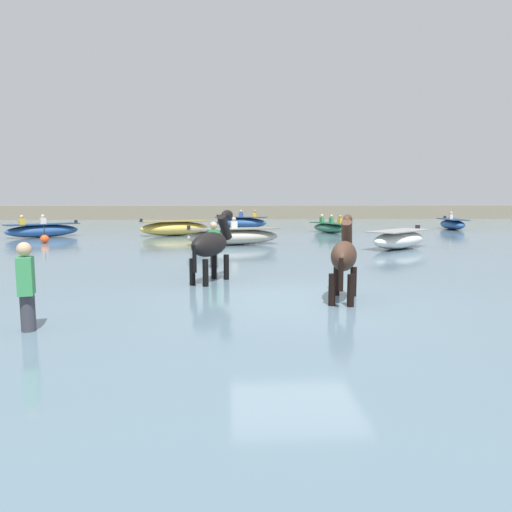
{
  "coord_description": "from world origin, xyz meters",
  "views": [
    {
      "loc": [
        -1.26,
        -8.51,
        2.21
      ],
      "look_at": [
        -0.6,
        2.77,
        0.85
      ],
      "focal_mm": 32.4,
      "sensor_mm": 36.0,
      "label": 1
    }
  ],
  "objects_px": {
    "person_onlooker_right": "(214,249)",
    "channel_buoy": "(45,239)",
    "boat_near_port": "(233,236)",
    "horse_lead_black": "(211,246)",
    "boat_near_starboard": "(241,222)",
    "boat_mid_outer": "(43,230)",
    "boat_mid_channel": "(175,228)",
    "boat_far_inshore": "(399,239)",
    "boat_far_offshore": "(452,224)",
    "boat_distant_west": "(330,228)",
    "horse_trailing_dark_bay": "(344,258)",
    "person_wading_close": "(27,295)"
  },
  "relations": [
    {
      "from": "boat_far_inshore",
      "to": "boat_near_port",
      "type": "height_order",
      "value": "boat_near_port"
    },
    {
      "from": "horse_trailing_dark_bay",
      "to": "boat_mid_outer",
      "type": "height_order",
      "value": "horse_trailing_dark_bay"
    },
    {
      "from": "horse_lead_black",
      "to": "boat_mid_channel",
      "type": "xyz_separation_m",
      "value": [
        -2.5,
        14.3,
        -0.43
      ]
    },
    {
      "from": "boat_mid_channel",
      "to": "boat_far_offshore",
      "type": "height_order",
      "value": "boat_far_offshore"
    },
    {
      "from": "boat_distant_west",
      "to": "boat_near_port",
      "type": "distance_m",
      "value": 9.0
    },
    {
      "from": "horse_trailing_dark_bay",
      "to": "boat_far_inshore",
      "type": "distance_m",
      "value": 10.2
    },
    {
      "from": "boat_mid_outer",
      "to": "boat_mid_channel",
      "type": "distance_m",
      "value": 6.65
    },
    {
      "from": "boat_near_starboard",
      "to": "person_onlooker_right",
      "type": "relative_size",
      "value": 2.3
    },
    {
      "from": "boat_mid_outer",
      "to": "boat_far_inshore",
      "type": "height_order",
      "value": "boat_mid_outer"
    },
    {
      "from": "horse_trailing_dark_bay",
      "to": "boat_near_port",
      "type": "relative_size",
      "value": 0.47
    },
    {
      "from": "boat_mid_channel",
      "to": "boat_near_starboard",
      "type": "relative_size",
      "value": 1.04
    },
    {
      "from": "person_onlooker_right",
      "to": "channel_buoy",
      "type": "relative_size",
      "value": 1.93
    },
    {
      "from": "boat_far_inshore",
      "to": "boat_near_starboard",
      "type": "relative_size",
      "value": 0.88
    },
    {
      "from": "boat_far_offshore",
      "to": "channel_buoy",
      "type": "relative_size",
      "value": 4.24
    },
    {
      "from": "boat_far_inshore",
      "to": "boat_far_offshore",
      "type": "xyz_separation_m",
      "value": [
        7.89,
        11.66,
        -0.02
      ]
    },
    {
      "from": "boat_near_port",
      "to": "person_wading_close",
      "type": "height_order",
      "value": "person_wading_close"
    },
    {
      "from": "boat_mid_channel",
      "to": "boat_distant_west",
      "type": "relative_size",
      "value": 1.21
    },
    {
      "from": "boat_mid_outer",
      "to": "boat_near_port",
      "type": "distance_m",
      "value": 10.78
    },
    {
      "from": "boat_mid_outer",
      "to": "person_wading_close",
      "type": "relative_size",
      "value": 2.15
    },
    {
      "from": "horse_trailing_dark_bay",
      "to": "boat_near_starboard",
      "type": "distance_m",
      "value": 23.0
    },
    {
      "from": "boat_near_starboard",
      "to": "boat_mid_outer",
      "type": "bearing_deg",
      "value": -145.08
    },
    {
      "from": "horse_trailing_dark_bay",
      "to": "boat_near_port",
      "type": "height_order",
      "value": "horse_trailing_dark_bay"
    },
    {
      "from": "boat_mid_channel",
      "to": "person_wading_close",
      "type": "height_order",
      "value": "person_wading_close"
    },
    {
      "from": "person_onlooker_right",
      "to": "boat_near_starboard",
      "type": "bearing_deg",
      "value": 86.14
    },
    {
      "from": "person_onlooker_right",
      "to": "boat_mid_channel",
      "type": "bearing_deg",
      "value": 101.58
    },
    {
      "from": "boat_mid_outer",
      "to": "channel_buoy",
      "type": "distance_m",
      "value": 3.72
    },
    {
      "from": "boat_distant_west",
      "to": "person_onlooker_right",
      "type": "bearing_deg",
      "value": -114.52
    },
    {
      "from": "boat_far_inshore",
      "to": "boat_far_offshore",
      "type": "distance_m",
      "value": 14.08
    },
    {
      "from": "boat_near_starboard",
      "to": "channel_buoy",
      "type": "xyz_separation_m",
      "value": [
        -8.93,
        -10.66,
        -0.2
      ]
    },
    {
      "from": "boat_near_port",
      "to": "channel_buoy",
      "type": "bearing_deg",
      "value": 171.46
    },
    {
      "from": "person_onlooker_right",
      "to": "boat_far_inshore",
      "type": "bearing_deg",
      "value": 34.46
    },
    {
      "from": "boat_mid_channel",
      "to": "channel_buoy",
      "type": "distance_m",
      "value": 6.63
    },
    {
      "from": "person_wading_close",
      "to": "boat_near_port",
      "type": "bearing_deg",
      "value": 76.6
    },
    {
      "from": "boat_near_starboard",
      "to": "boat_far_offshore",
      "type": "relative_size",
      "value": 1.05
    },
    {
      "from": "horse_lead_black",
      "to": "boat_far_inshore",
      "type": "distance_m",
      "value": 9.97
    },
    {
      "from": "horse_lead_black",
      "to": "boat_near_port",
      "type": "height_order",
      "value": "horse_lead_black"
    },
    {
      "from": "boat_near_port",
      "to": "person_onlooker_right",
      "type": "relative_size",
      "value": 2.52
    },
    {
      "from": "boat_mid_channel",
      "to": "boat_distant_west",
      "type": "height_order",
      "value": "boat_distant_west"
    },
    {
      "from": "horse_lead_black",
      "to": "boat_mid_outer",
      "type": "xyz_separation_m",
      "value": [
        -9.12,
        13.63,
        -0.48
      ]
    },
    {
      "from": "boat_far_inshore",
      "to": "horse_trailing_dark_bay",
      "type": "bearing_deg",
      "value": -116.12
    },
    {
      "from": "boat_near_port",
      "to": "person_onlooker_right",
      "type": "height_order",
      "value": "person_onlooker_right"
    },
    {
      "from": "channel_buoy",
      "to": "boat_mid_outer",
      "type": "bearing_deg",
      "value": 112.45
    },
    {
      "from": "boat_near_starboard",
      "to": "boat_mid_channel",
      "type": "bearing_deg",
      "value": -119.66
    },
    {
      "from": "boat_far_inshore",
      "to": "person_wading_close",
      "type": "xyz_separation_m",
      "value": [
        -9.51,
        -10.96,
        0.16
      ]
    },
    {
      "from": "boat_distant_west",
      "to": "channel_buoy",
      "type": "relative_size",
      "value": 3.82
    },
    {
      "from": "person_wading_close",
      "to": "horse_trailing_dark_bay",
      "type": "bearing_deg",
      "value": 19.86
    },
    {
      "from": "channel_buoy",
      "to": "boat_near_starboard",
      "type": "bearing_deg",
      "value": 50.05
    },
    {
      "from": "horse_lead_black",
      "to": "boat_far_inshore",
      "type": "bearing_deg",
      "value": 45.05
    },
    {
      "from": "boat_near_port",
      "to": "person_onlooker_right",
      "type": "xyz_separation_m",
      "value": [
        -0.61,
        -6.74,
        0.17
      ]
    },
    {
      "from": "horse_lead_black",
      "to": "boat_near_starboard",
      "type": "bearing_deg",
      "value": 86.61
    }
  ]
}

